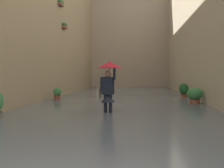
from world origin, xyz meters
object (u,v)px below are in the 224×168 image
Objects in this scene: potted_plant_mid_right at (57,95)px; potted_plant_far_left at (184,91)px; person_wading at (109,79)px; potted_plant_mid_left at (195,96)px.

potted_plant_far_left is at bearing -160.82° from potted_plant_mid_right.
person_wading is 7.96m from potted_plant_far_left.
potted_plant_far_left is 1.08× the size of potted_plant_mid_left.
person_wading reaches higher than potted_plant_mid_right.
potted_plant_far_left is 3.58m from potted_plant_mid_left.
person_wading is 2.23× the size of potted_plant_mid_left.
person_wading is 5.77m from potted_plant_mid_right.
potted_plant_mid_right is (3.05, -4.81, -0.88)m from person_wading.
potted_plant_mid_right is (6.56, 2.28, -0.09)m from potted_plant_far_left.
person_wading is 2.06× the size of potted_plant_far_left.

